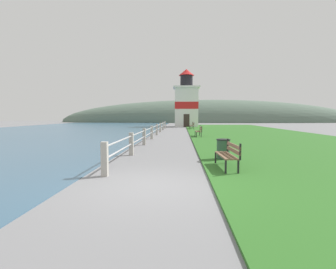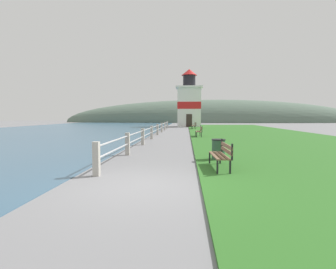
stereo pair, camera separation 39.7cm
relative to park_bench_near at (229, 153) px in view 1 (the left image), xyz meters
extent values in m
plane|color=slate|center=(-2.31, -2.12, -0.54)|extent=(160.00, 160.00, 0.00)
cube|color=#2D6623|center=(5.22, 15.13, -0.51)|extent=(12.00, 51.74, 0.06)
cube|color=#385B75|center=(-16.34, 15.13, -0.53)|extent=(24.00, 82.79, 0.01)
cube|color=#A8A399|center=(-3.74, -1.12, -0.04)|extent=(0.18, 0.18, 1.00)
cube|color=#A8A399|center=(-3.74, 2.93, -0.04)|extent=(0.18, 0.18, 1.00)
cube|color=#A8A399|center=(-3.74, 6.97, -0.04)|extent=(0.18, 0.18, 1.00)
cube|color=#A8A399|center=(-3.74, 11.02, -0.04)|extent=(0.18, 0.18, 1.00)
cube|color=#A8A399|center=(-3.74, 15.06, -0.04)|extent=(0.18, 0.18, 1.00)
cube|color=#A8A399|center=(-3.74, 19.11, -0.04)|extent=(0.18, 0.18, 1.00)
cube|color=#A8A399|center=(-3.74, 23.16, -0.04)|extent=(0.18, 0.18, 1.00)
cube|color=#A8A399|center=(-3.74, 27.20, -0.04)|extent=(0.18, 0.18, 1.00)
cylinder|color=#B2B2B7|center=(-3.74, 13.04, 0.32)|extent=(0.06, 28.32, 0.06)
cylinder|color=#B2B2B7|center=(-3.74, 13.04, -0.04)|extent=(0.06, 28.32, 0.06)
cube|color=brown|center=(-0.24, -0.01, -0.07)|extent=(0.20, 1.69, 0.04)
cube|color=brown|center=(-0.09, 0.00, -0.07)|extent=(0.20, 1.69, 0.04)
cube|color=brown|center=(0.06, 0.00, -0.07)|extent=(0.20, 1.69, 0.04)
cube|color=brown|center=(0.14, 0.01, 0.25)|extent=(0.14, 1.69, 0.11)
cube|color=brown|center=(0.14, 0.01, 0.09)|extent=(0.14, 1.69, 0.11)
cube|color=black|center=(-0.23, -0.83, -0.31)|extent=(0.05, 0.05, 0.45)
cube|color=black|center=(-0.32, 0.80, -0.31)|extent=(0.05, 0.05, 0.45)
cube|color=black|center=(0.14, -0.81, -0.31)|extent=(0.05, 0.05, 0.45)
cube|color=black|center=(0.05, 0.82, -0.31)|extent=(0.05, 0.05, 0.45)
cube|color=black|center=(0.18, -0.81, 0.16)|extent=(0.05, 0.05, 0.49)
cube|color=black|center=(0.10, 0.83, 0.16)|extent=(0.05, 0.05, 0.49)
cube|color=brown|center=(-0.30, 13.02, -0.07)|extent=(0.13, 1.67, 0.04)
cube|color=brown|center=(-0.15, 13.02, -0.07)|extent=(0.13, 1.67, 0.04)
cube|color=brown|center=(0.00, 13.03, -0.07)|extent=(0.13, 1.67, 0.04)
cube|color=brown|center=(0.08, 13.03, 0.25)|extent=(0.08, 1.66, 0.11)
cube|color=brown|center=(0.08, 13.03, 0.09)|extent=(0.08, 1.66, 0.11)
cube|color=black|center=(-0.33, 12.21, -0.31)|extent=(0.05, 0.05, 0.45)
cube|color=black|center=(-0.35, 13.83, -0.31)|extent=(0.05, 0.05, 0.45)
cube|color=black|center=(0.04, 12.22, -0.31)|extent=(0.05, 0.05, 0.45)
cube|color=black|center=(0.02, 13.83, -0.31)|extent=(0.05, 0.05, 0.45)
cube|color=black|center=(0.09, 12.22, 0.16)|extent=(0.05, 0.05, 0.49)
cube|color=black|center=(0.07, 13.83, 0.16)|extent=(0.05, 0.05, 0.49)
cube|color=brown|center=(-0.34, 25.62, -0.07)|extent=(0.20, 1.82, 0.04)
cube|color=brown|center=(-0.19, 25.62, -0.07)|extent=(0.20, 1.82, 0.04)
cube|color=brown|center=(-0.05, 25.63, -0.07)|extent=(0.20, 1.82, 0.04)
cube|color=brown|center=(0.04, 25.64, 0.25)|extent=(0.14, 1.82, 0.11)
cube|color=brown|center=(0.04, 25.64, 0.09)|extent=(0.14, 1.82, 0.11)
cube|color=black|center=(-0.34, 24.73, -0.31)|extent=(0.05, 0.05, 0.45)
cube|color=black|center=(-0.42, 26.50, -0.31)|extent=(0.05, 0.05, 0.45)
cube|color=black|center=(0.03, 24.75, -0.31)|extent=(0.05, 0.05, 0.45)
cube|color=black|center=(-0.05, 26.52, -0.31)|extent=(0.05, 0.05, 0.45)
cube|color=black|center=(0.08, 24.75, 0.16)|extent=(0.05, 0.05, 0.49)
cube|color=black|center=(0.00, 26.52, 0.16)|extent=(0.05, 0.05, 0.49)
cube|color=white|center=(-0.71, 33.72, 2.51)|extent=(3.60, 3.60, 6.09)
cube|color=red|center=(-0.71, 33.72, 2.81)|extent=(3.64, 3.64, 1.10)
cube|color=white|center=(-0.71, 33.72, 5.68)|extent=(4.14, 4.14, 0.25)
cylinder|color=black|center=(-0.71, 33.72, 6.70)|extent=(1.98, 1.98, 1.80)
cone|color=red|center=(-0.71, 33.72, 8.09)|extent=(2.47, 2.47, 0.99)
cube|color=#332823|center=(-0.71, 31.90, 0.46)|extent=(0.90, 0.06, 2.00)
cylinder|color=#2D5138|center=(0.11, 1.78, -0.14)|extent=(0.50, 0.50, 0.80)
cylinder|color=black|center=(0.11, 1.78, 0.28)|extent=(0.54, 0.54, 0.04)
ellipsoid|color=#566B5B|center=(5.69, 62.38, -0.54)|extent=(80.00, 16.00, 12.00)
camera|label=1|loc=(-1.55, -8.48, 1.21)|focal=28.00mm
camera|label=2|loc=(-1.15, -8.46, 1.21)|focal=28.00mm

